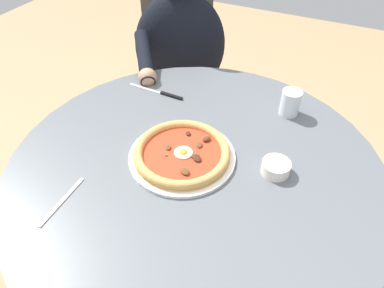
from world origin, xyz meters
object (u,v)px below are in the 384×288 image
Objects in this scene: dining_table at (195,190)px; diner_person at (181,85)px; pizza_on_plate at (183,153)px; ramekin_capers at (276,167)px; cafe_chair_diner at (180,69)px; water_glass at (290,104)px; fork_utensil at (62,201)px; steak_knife at (163,93)px.

diner_person is (-0.38, 0.64, -0.09)m from dining_table.
pizza_on_plate reaches higher than dining_table.
ramekin_capers is 0.99m from cafe_chair_diner.
diner_person is at bearing 151.68° from water_glass.
dining_table is 0.39m from fork_utensil.
cafe_chair_diner is at bearing 111.27° from steak_knife.
steak_knife is 0.46m from diner_person.
fork_utensil is (-0.25, -0.27, 0.12)m from dining_table.
dining_table is 0.42m from water_glass.
diner_person reaches higher than water_glass.
ramekin_capers reaches higher than dining_table.
water_glass is 0.75m from fork_utensil.
diner_person is at bearing 117.57° from pizza_on_plate.
dining_table is 0.38m from steak_knife.
water_glass is (0.22, 0.34, 0.02)m from pizza_on_plate.
steak_knife is at bearing 133.48° from dining_table.
pizza_on_plate is at bearing 175.88° from dining_table.
dining_table is 13.65× the size of ramekin_capers.
dining_table is 12.48× the size of water_glass.
fork_utensil is (-0.43, -0.62, -0.04)m from water_glass.
ramekin_capers is 0.57m from fork_utensil.
pizza_on_plate is at bearing 53.63° from fork_utensil.
diner_person reaches higher than ramekin_capers.
ramekin_capers is at bearing -83.29° from water_glass.
pizza_on_plate is at bearing -51.43° from steak_knife.
steak_knife is 0.26× the size of cafe_chair_diner.
water_glass is at bearing 96.71° from ramekin_capers.
dining_table is 0.88m from cafe_chair_diner.
steak_knife is 0.20× the size of diner_person.
fork_utensil is at bearing -79.30° from cafe_chair_diner.
water_glass reaches higher than pizza_on_plate.
steak_knife is at bearing -169.39° from water_glass.
pizza_on_plate is 1.81× the size of fork_utensil.
fork_utensil is at bearing -81.98° from diner_person.
dining_table is at bearing -4.12° from pizza_on_plate.
steak_knife is 0.54m from fork_utensil.
diner_person is at bearing 135.38° from ramekin_capers.
cafe_chair_diner is (-0.40, 0.76, -0.23)m from pizza_on_plate.
pizza_on_plate is 0.28× the size of diner_person.
fork_utensil is at bearing -144.12° from ramekin_capers.
diner_person is at bearing 108.54° from steak_knife.
pizza_on_plate is at bearing -123.47° from water_glass.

